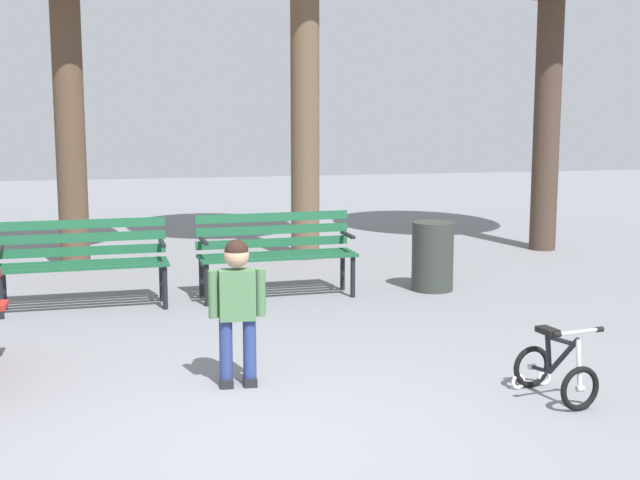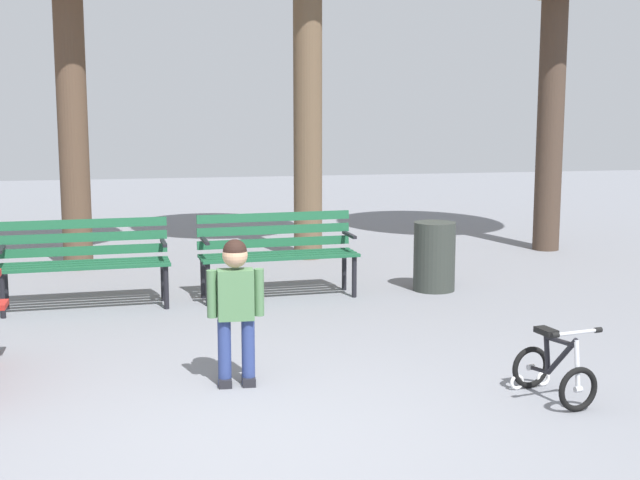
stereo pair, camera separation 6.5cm
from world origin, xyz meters
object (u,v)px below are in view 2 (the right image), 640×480
(child_standing, at_px, (236,300))
(trash_bin, at_px, (434,256))
(kids_bicycle, at_px, (553,370))
(park_bench_far_left, at_px, (85,256))
(park_bench_left, at_px, (277,247))

(child_standing, height_order, trash_bin, child_standing)
(child_standing, xyz_separation_m, kids_bicycle, (2.07, -0.72, -0.42))
(park_bench_far_left, distance_m, kids_bicycle, 4.71)
(child_standing, xyz_separation_m, trash_bin, (2.39, 2.77, -0.25))
(park_bench_left, xyz_separation_m, kids_bicycle, (1.35, -3.53, -0.31))
(child_standing, distance_m, trash_bin, 3.67)
(park_bench_far_left, height_order, park_bench_left, same)
(park_bench_left, bearing_deg, child_standing, -104.35)
(child_standing, relative_size, kids_bicycle, 1.73)
(park_bench_left, relative_size, trash_bin, 2.23)
(kids_bicycle, bearing_deg, child_standing, 160.89)
(park_bench_left, relative_size, kids_bicycle, 2.68)
(trash_bin, bearing_deg, park_bench_left, 178.61)
(park_bench_left, distance_m, kids_bicycle, 3.79)
(child_standing, bearing_deg, trash_bin, 49.21)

